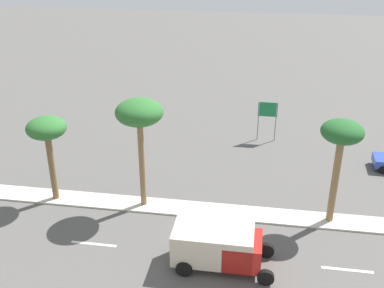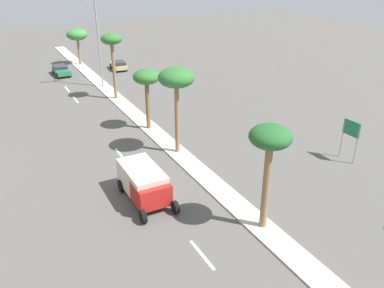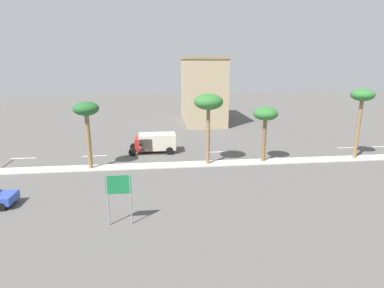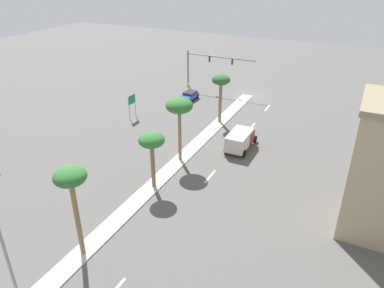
{
  "view_description": "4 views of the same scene",
  "coord_description": "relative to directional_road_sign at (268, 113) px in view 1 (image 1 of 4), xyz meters",
  "views": [
    {
      "loc": [
        -25.77,
        17.25,
        17.11
      ],
      "look_at": [
        2.25,
        21.72,
        3.79
      ],
      "focal_mm": 43.24,
      "sensor_mm": 36.0,
      "label": 1
    },
    {
      "loc": [
        -13.39,
        -3.49,
        15.27
      ],
      "look_at": [
        -0.2,
        21.46,
        2.18
      ],
      "focal_mm": 36.72,
      "sensor_mm": 36.0,
      "label": 2
    },
    {
      "loc": [
        31.89,
        19.26,
        10.78
      ],
      "look_at": [
        2.66,
        22.66,
        3.02
      ],
      "focal_mm": 29.43,
      "sensor_mm": 36.0,
      "label": 3
    },
    {
      "loc": [
        -17.73,
        57.94,
        21.26
      ],
      "look_at": [
        -1.71,
        25.15,
        2.67
      ],
      "focal_mm": 34.53,
      "sensor_mm": 36.0,
      "label": 4
    }
  ],
  "objects": [
    {
      "name": "directional_road_sign",
      "position": [
        0.0,
        0.0,
        0.0
      ],
      "size": [
        0.1,
        1.67,
        3.55
      ],
      "color": "gray",
      "rests_on": "ground"
    },
    {
      "name": "ground_plane",
      "position": [
        -12.1,
        13.69,
        -2.57
      ],
      "size": [
        160.0,
        160.0,
        0.0
      ],
      "primitive_type": "plane",
      "color": "#565451"
    },
    {
      "name": "box_truck",
      "position": [
        -17.37,
        2.23,
        -1.27
      ],
      "size": [
        2.57,
        5.58,
        2.32
      ],
      "color": "#B21E19",
      "rests_on": "ground"
    },
    {
      "name": "lane_stripe_inboard",
      "position": [
        -16.67,
        9.9,
        -2.57
      ],
      "size": [
        0.2,
        2.8,
        0.01
      ],
      "primitive_type": "cube",
      "color": "silver",
      "rests_on": "ground"
    },
    {
      "name": "palm_tree_leading",
      "position": [
        -12.23,
        14.22,
        2.57
      ],
      "size": [
        2.6,
        2.6,
        5.97
      ],
      "color": "brown",
      "rests_on": "median_curb"
    },
    {
      "name": "lane_stripe_near",
      "position": [
        -16.67,
        -4.72,
        -2.57
      ],
      "size": [
        0.2,
        2.8,
        0.01
      ],
      "primitive_type": "cube",
      "color": "silver",
      "rests_on": "ground"
    },
    {
      "name": "palm_tree_left",
      "position": [
        -12.0,
        -4.22,
        3.32
      ],
      "size": [
        2.53,
        2.53,
        6.85
      ],
      "color": "olive",
      "rests_on": "median_curb"
    },
    {
      "name": "palm_tree_outboard",
      "position": [
        -12.03,
        8.01,
        3.99
      ],
      "size": [
        3.01,
        3.01,
        7.47
      ],
      "color": "olive",
      "rests_on": "median_curb"
    },
    {
      "name": "lane_stripe_right",
      "position": [
        -16.67,
        2.89,
        -2.57
      ],
      "size": [
        0.2,
        2.8,
        0.01
      ],
      "primitive_type": "cube",
      "color": "silver",
      "rests_on": "ground"
    }
  ]
}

